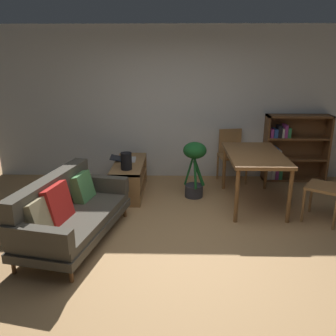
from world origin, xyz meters
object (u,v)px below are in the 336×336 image
(open_laptop, at_px, (125,159))
(dining_chair_near, at_px, (231,152))
(bookshelf, at_px, (291,148))
(fabric_couch, at_px, (68,211))
(desk_speaker, at_px, (126,161))
(potted_floor_plant, at_px, (195,164))
(media_console, at_px, (129,178))
(dining_table, at_px, (255,159))
(dining_chair_far, at_px, (331,184))

(open_laptop, bearing_deg, dining_chair_near, 15.23)
(bookshelf, bearing_deg, fabric_couch, -144.83)
(desk_speaker, bearing_deg, potted_floor_plant, 10.93)
(potted_floor_plant, bearing_deg, media_console, 171.83)
(media_console, relative_size, desk_speaker, 4.75)
(open_laptop, relative_size, dining_chair_near, 0.47)
(dining_table, height_order, bookshelf, bookshelf)
(desk_speaker, relative_size, dining_table, 0.19)
(fabric_couch, height_order, bookshelf, bookshelf)
(fabric_couch, distance_m, media_console, 1.72)
(bookshelf, bearing_deg, dining_chair_far, -90.15)
(dining_table, bearing_deg, potted_floor_plant, 162.95)
(dining_chair_far, height_order, bookshelf, bookshelf)
(bookshelf, bearing_deg, media_console, -165.04)
(dining_chair_near, relative_size, dining_chair_far, 0.98)
(desk_speaker, xyz_separation_m, dining_chair_near, (1.75, 1.01, -0.11))
(potted_floor_plant, relative_size, bookshelf, 0.76)
(media_console, xyz_separation_m, desk_speaker, (0.01, -0.36, 0.39))
(open_laptop, xyz_separation_m, desk_speaker, (0.10, -0.51, 0.11))
(dining_chair_near, height_order, dining_chair_far, dining_chair_far)
(media_console, xyz_separation_m, open_laptop, (-0.09, 0.15, 0.28))
(dining_chair_near, xyz_separation_m, bookshelf, (1.09, 0.11, 0.05))
(desk_speaker, bearing_deg, fabric_couch, -113.37)
(potted_floor_plant, bearing_deg, desk_speaker, -169.07)
(dining_chair_near, bearing_deg, potted_floor_plant, -130.88)
(media_console, distance_m, dining_chair_far, 3.04)
(fabric_couch, relative_size, desk_speaker, 7.16)
(potted_floor_plant, distance_m, bookshelf, 2.01)
(bookshelf, bearing_deg, dining_table, -127.55)
(dining_table, bearing_deg, dining_chair_far, -33.95)
(fabric_couch, distance_m, dining_chair_near, 3.24)
(fabric_couch, distance_m, dining_table, 2.78)
(dining_chair_near, bearing_deg, open_laptop, -164.77)
(fabric_couch, bearing_deg, dining_table, 25.91)
(dining_chair_far, bearing_deg, dining_table, 146.05)
(desk_speaker, height_order, bookshelf, bookshelf)
(dining_chair_near, bearing_deg, dining_table, -80.38)
(open_laptop, bearing_deg, desk_speaker, -78.97)
(open_laptop, bearing_deg, bookshelf, 11.76)
(media_console, bearing_deg, bookshelf, 14.96)
(dining_table, relative_size, bookshelf, 1.18)
(media_console, relative_size, dining_chair_near, 1.33)
(fabric_couch, height_order, dining_chair_far, dining_chair_far)
(media_console, distance_m, open_laptop, 0.33)
(media_console, height_order, dining_chair_near, dining_chair_near)
(fabric_couch, xyz_separation_m, open_laptop, (0.45, 1.78, 0.14))
(fabric_couch, relative_size, media_console, 1.51)
(potted_floor_plant, bearing_deg, dining_table, -17.05)
(dining_table, relative_size, dining_chair_near, 1.50)
(media_console, relative_size, dining_chair_far, 1.30)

